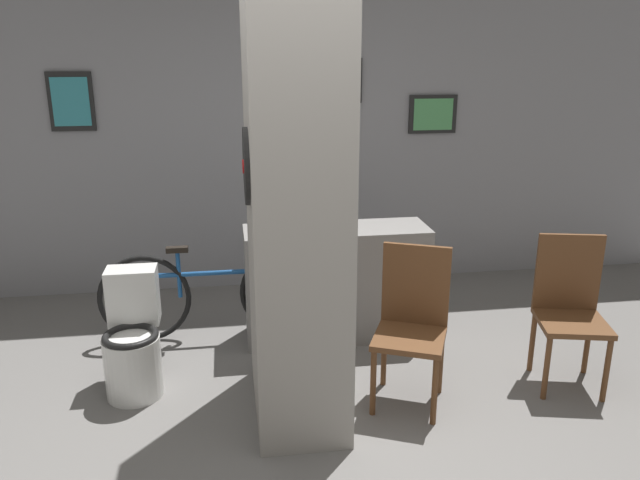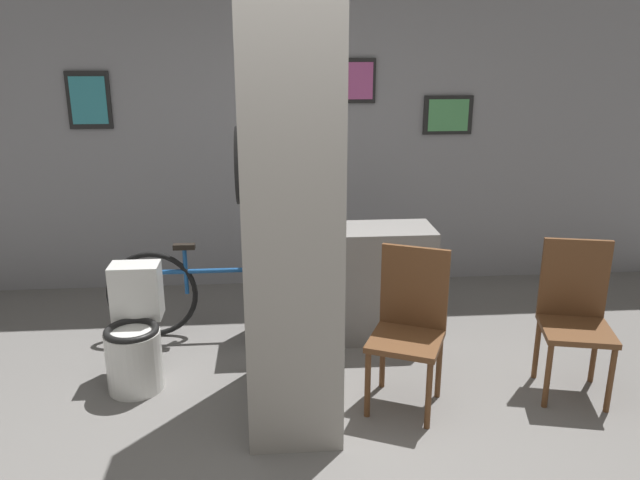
{
  "view_description": "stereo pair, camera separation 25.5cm",
  "coord_description": "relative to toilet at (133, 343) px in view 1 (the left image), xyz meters",
  "views": [
    {
      "loc": [
        -0.35,
        -2.89,
        2.14
      ],
      "look_at": [
        0.22,
        0.88,
        0.95
      ],
      "focal_mm": 35.0,
      "sensor_mm": 36.0,
      "label": 1
    },
    {
      "loc": [
        -0.1,
        -2.92,
        2.14
      ],
      "look_at": [
        0.22,
        0.88,
        0.95
      ],
      "focal_mm": 35.0,
      "sensor_mm": 36.0,
      "label": 2
    }
  ],
  "objects": [
    {
      "name": "toilet",
      "position": [
        0.0,
        0.0,
        0.0
      ],
      "size": [
        0.36,
        0.52,
        0.77
      ],
      "color": "silver",
      "rests_on": "ground_plane"
    },
    {
      "name": "bottle_tall",
      "position": [
        1.16,
        0.51,
        0.65
      ],
      "size": [
        0.06,
        0.06,
        0.33
      ],
      "color": "#19598C",
      "rests_on": "counter_shelf"
    },
    {
      "name": "wall_back",
      "position": [
        1.0,
        1.79,
        0.97
      ],
      "size": [
        8.0,
        0.09,
        2.6
      ],
      "color": "gray",
      "rests_on": "ground_plane"
    },
    {
      "name": "chair_by_doorway",
      "position": [
        2.8,
        -0.29,
        0.2
      ],
      "size": [
        0.5,
        0.5,
        0.98
      ],
      "rotation": [
        0.0,
        0.0,
        -0.23
      ],
      "color": "brown",
      "rests_on": "ground_plane"
    },
    {
      "name": "counter_shelf",
      "position": [
        1.42,
        0.59,
        0.1
      ],
      "size": [
        1.36,
        0.44,
        0.86
      ],
      "color": "gray",
      "rests_on": "ground_plane"
    },
    {
      "name": "bicycle",
      "position": [
        0.52,
        0.7,
        0.03
      ],
      "size": [
        1.73,
        0.42,
        0.74
      ],
      "color": "black",
      "rests_on": "ground_plane"
    },
    {
      "name": "bottle_short",
      "position": [
        1.27,
        0.51,
        0.63
      ],
      "size": [
        0.09,
        0.09,
        0.27
      ],
      "color": "olive",
      "rests_on": "counter_shelf"
    },
    {
      "name": "pillar_center",
      "position": [
        1.01,
        -0.36,
        0.97
      ],
      "size": [
        0.55,
        0.95,
        2.6
      ],
      "color": "gray",
      "rests_on": "ground_plane"
    },
    {
      "name": "ground_plane",
      "position": [
        1.0,
        -0.84,
        -0.33
      ],
      "size": [
        14.0,
        14.0,
        0.0
      ],
      "primitive_type": "plane",
      "color": "slate"
    },
    {
      "name": "chair_near_pillar",
      "position": [
        1.73,
        -0.35,
        0.2
      ],
      "size": [
        0.55,
        0.55,
        0.98
      ],
      "rotation": [
        0.0,
        0.0,
        -0.42
      ],
      "color": "brown",
      "rests_on": "ground_plane"
    }
  ]
}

